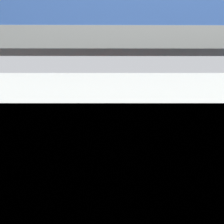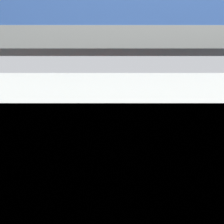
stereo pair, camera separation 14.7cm
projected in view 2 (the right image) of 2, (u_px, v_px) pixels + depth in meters
The scene contains 8 objects.
ground at pixel (87, 132), 17.38m from camera, with size 80.00×80.00×0.00m, color #2D3033.
city_bus at pixel (98, 108), 15.80m from camera, with size 11.54×2.85×3.15m.
pedestrian at pixel (12, 113), 19.80m from camera, with size 0.38×0.38×1.79m.
traffic_sign at pixel (171, 98), 21.67m from camera, with size 0.08×0.60×2.80m.
lane_dash_leftmost at pixel (138, 123), 20.22m from camera, with size 2.00×0.20×0.01m, color silver.
lane_dash_left at pixel (90, 123), 20.22m from camera, with size 2.00×0.20×0.01m, color silver.
lane_dash_centre at pixel (42, 123), 20.21m from camera, with size 2.00×0.20×0.01m, color silver.
pedestrian_overpass at pixel (47, 55), 6.71m from camera, with size 28.89×2.60×6.34m.
Camera 2 is at (-1.79, 16.93, 4.21)m, focal length 38.96 mm.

